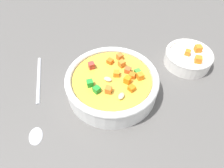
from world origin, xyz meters
TOP-DOWN VIEW (x-y plane):
  - ground_plane at (0.00, 0.00)cm, footprint 140.00×140.00cm
  - soup_bowl_main at (0.01, -0.01)cm, footprint 19.58×19.58cm
  - spoon at (-14.26, 7.32)cm, footprint 11.92×22.38cm
  - side_bowl_small at (20.22, -4.30)cm, footprint 11.30×11.30cm

SIDE VIEW (x-z plane):
  - ground_plane at x=0.00cm, z-range -2.00..0.00cm
  - spoon at x=-14.26cm, z-range -0.01..0.84cm
  - side_bowl_small at x=20.22cm, z-range -0.32..4.08cm
  - soup_bowl_main at x=0.01cm, z-range -0.18..5.42cm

